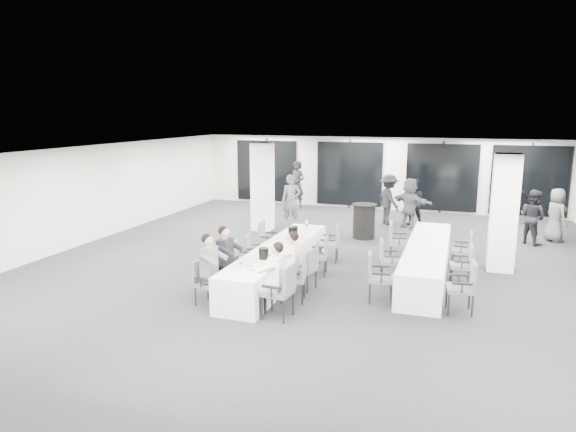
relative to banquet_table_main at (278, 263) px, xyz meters
name	(u,v)px	position (x,y,z in m)	size (l,w,h in m)	color
room	(365,205)	(1.51, 2.49, 1.01)	(14.04, 16.04, 2.84)	black
column_left	(263,187)	(-2.18, 4.58, 1.02)	(0.60, 0.60, 2.80)	white
column_right	(504,213)	(4.82, 2.38, 1.02)	(0.60, 0.60, 2.80)	white
banquet_table_main	(278,263)	(0.00, 0.00, 0.00)	(0.90, 5.00, 0.75)	silver
banquet_table_side	(426,260)	(3.17, 1.30, 0.00)	(0.90, 5.00, 0.75)	silver
cocktail_table	(364,221)	(1.13, 4.49, 0.15)	(0.75, 0.75, 1.04)	black
chair_main_left_near	(206,279)	(-0.83, -1.92, 0.13)	(0.53, 0.56, 0.89)	#55585D
chair_main_left_second	(221,265)	(-0.84, -1.21, 0.22)	(0.57, 0.62, 1.04)	#55585D
chair_main_left_mid	(241,258)	(-0.82, -0.22, 0.11)	(0.50, 0.53, 0.86)	#55585D
chair_main_left_fourth	(253,250)	(-0.82, 0.48, 0.12)	(0.48, 0.52, 0.86)	#55585D
chair_main_left_far	(267,238)	(-0.84, 1.46, 0.18)	(0.54, 0.59, 0.98)	#55585D
chair_main_right_near	(282,288)	(0.84, -2.11, 0.21)	(0.56, 0.61, 1.03)	#55585D
chair_main_right_second	(297,274)	(0.84, -1.19, 0.20)	(0.60, 0.63, 1.00)	#55585D
chair_main_right_mid	(307,266)	(0.83, -0.46, 0.14)	(0.54, 0.57, 0.90)	#55585D
chair_main_right_fourth	(321,253)	(0.83, 0.62, 0.14)	(0.52, 0.56, 0.91)	#55585D
chair_main_right_far	(332,241)	(0.83, 1.68, 0.18)	(0.57, 0.61, 0.98)	#55585D
chair_side_left_near	(377,274)	(2.34, -0.68, 0.20)	(0.58, 0.62, 1.00)	#55585D
chair_side_left_mid	(387,257)	(2.35, 0.76, 0.16)	(0.56, 0.59, 0.93)	#55585D
chair_side_left_far	(396,239)	(2.34, 2.41, 0.19)	(0.54, 0.59, 0.99)	#55585D
chair_side_right_near	(465,284)	(4.01, -0.76, 0.20)	(0.56, 0.61, 1.00)	#55585D
chair_side_right_mid	(465,262)	(4.00, 0.93, 0.14)	(0.50, 0.54, 0.90)	#55585D
chair_side_right_far	(465,248)	(4.00, 2.25, 0.14)	(0.47, 0.52, 0.90)	#55585D
seated_guest_a	(212,265)	(-0.67, -1.94, 0.44)	(0.50, 0.38, 1.44)	#52555A
seated_guest_b	(228,256)	(-0.67, -1.22, 0.44)	(0.50, 0.38, 1.44)	black
seated_guest_c	(273,275)	(0.67, -2.10, 0.44)	(0.50, 0.38, 1.44)	white
seated_guest_d	(289,262)	(0.67, -1.21, 0.44)	(0.50, 0.38, 1.44)	white
standing_guest_a	(291,197)	(-1.48, 5.38, 0.60)	(0.71, 0.57, 1.95)	#52555A
standing_guest_b	(413,199)	(2.32, 6.90, 0.51)	(0.86, 0.52, 1.78)	black
standing_guest_c	(389,196)	(1.55, 6.71, 0.59)	(1.25, 0.64, 1.93)	black
standing_guest_d	(516,199)	(5.63, 8.27, 0.48)	(1.00, 0.56, 1.70)	black
standing_guest_e	(556,212)	(6.51, 5.92, 0.51)	(0.86, 0.52, 1.78)	#52555A
standing_guest_f	(410,200)	(2.27, 6.35, 0.56)	(1.72, 0.66, 1.87)	#52555A
standing_guest_g	(297,182)	(-2.30, 8.58, 0.68)	(0.77, 0.62, 2.12)	black
standing_guest_h	(533,213)	(5.82, 5.36, 0.52)	(0.86, 0.53, 1.79)	black
ice_bucket_near	(264,253)	(0.04, -0.99, 0.49)	(0.21, 0.21, 0.23)	black
ice_bucket_far	(293,232)	(0.03, 1.00, 0.51)	(0.23, 0.23, 0.27)	black
water_bottle_a	(241,262)	(-0.18, -1.66, 0.47)	(0.06, 0.06, 0.20)	silver
water_bottle_b	(288,238)	(0.05, 0.50, 0.47)	(0.06, 0.06, 0.20)	silver
water_bottle_c	(307,224)	(0.06, 2.02, 0.49)	(0.07, 0.07, 0.23)	silver
plate_a	(249,266)	(-0.04, -1.59, 0.39)	(0.21, 0.21, 0.03)	white
plate_b	(253,271)	(0.16, -1.84, 0.39)	(0.18, 0.18, 0.03)	white
plate_c	(269,255)	(0.06, -0.74, 0.39)	(0.22, 0.22, 0.03)	white
wine_glass	(249,270)	(0.24, -2.22, 0.52)	(0.08, 0.08, 0.20)	silver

